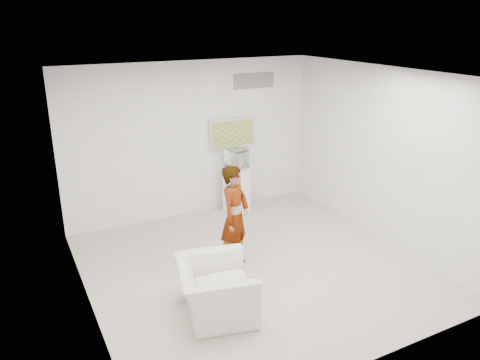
{
  "coord_description": "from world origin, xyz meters",
  "views": [
    {
      "loc": [
        -3.22,
        -5.7,
        3.76
      ],
      "look_at": [
        0.06,
        0.6,
        1.26
      ],
      "focal_mm": 35.0,
      "sensor_mm": 36.0,
      "label": 1
    }
  ],
  "objects": [
    {
      "name": "tv",
      "position": [
        0.85,
        2.45,
        1.55
      ],
      "size": [
        1.0,
        0.08,
        0.6
      ],
      "primitive_type": "cube",
      "color": "silver",
      "rests_on": "room"
    },
    {
      "name": "vitrine",
      "position": [
        0.79,
        2.16,
        1.11
      ],
      "size": [
        0.43,
        0.43,
        0.37
      ],
      "primitive_type": "cube",
      "rotation": [
        0.0,
        0.0,
        0.19
      ],
      "color": "white",
      "rests_on": "pedestal"
    },
    {
      "name": "logo_decal",
      "position": [
        1.35,
        2.49,
        2.55
      ],
      "size": [
        0.9,
        0.02,
        0.3
      ],
      "primitive_type": "cube",
      "color": "slate",
      "rests_on": "room"
    },
    {
      "name": "floor_uplight",
      "position": [
        0.96,
        2.34,
        0.15
      ],
      "size": [
        0.23,
        0.23,
        0.3
      ],
      "primitive_type": "cylinder",
      "rotation": [
        0.0,
        0.0,
        0.19
      ],
      "color": "silver",
      "rests_on": "room"
    },
    {
      "name": "wii_remote",
      "position": [
        -0.12,
        0.47,
        1.49
      ],
      "size": [
        0.08,
        0.15,
        0.04
      ],
      "primitive_type": "cube",
      "rotation": [
        0.0,
        0.0,
        0.3
      ],
      "color": "white",
      "rests_on": "person"
    },
    {
      "name": "armchair",
      "position": [
        -1.05,
        -0.83,
        0.36
      ],
      "size": [
        1.19,
        1.29,
        0.71
      ],
      "primitive_type": "imported",
      "rotation": [
        0.0,
        0.0,
        1.33
      ],
      "color": "silver",
      "rests_on": "room"
    },
    {
      "name": "pedestal",
      "position": [
        0.79,
        2.16,
        0.46
      ],
      "size": [
        0.58,
        0.58,
        0.92
      ],
      "primitive_type": "cube",
      "rotation": [
        0.0,
        0.0,
        0.35
      ],
      "color": "white",
      "rests_on": "room"
    },
    {
      "name": "room",
      "position": [
        0.0,
        0.0,
        1.5
      ],
      "size": [
        5.01,
        5.01,
        3.0
      ],
      "color": "beige",
      "rests_on": "ground"
    },
    {
      "name": "person",
      "position": [
        -0.24,
        0.2,
        0.83
      ],
      "size": [
        0.72,
        0.67,
        1.66
      ],
      "primitive_type": "imported",
      "rotation": [
        0.0,
        0.0,
        0.62
      ],
      "color": "silver",
      "rests_on": "room"
    },
    {
      "name": "console",
      "position": [
        0.79,
        2.16,
        1.03
      ],
      "size": [
        0.08,
        0.15,
        0.2
      ],
      "primitive_type": "cube",
      "rotation": [
        0.0,
        0.0,
        0.24
      ],
      "color": "white",
      "rests_on": "pedestal"
    }
  ]
}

